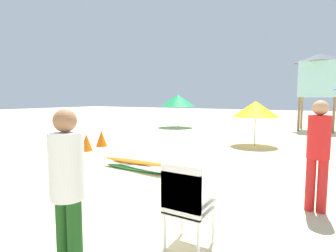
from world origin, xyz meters
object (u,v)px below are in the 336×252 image
object	(u,v)px
surfboard_pile	(137,166)
lifeguard_near_left	(318,148)
beach_umbrella_left	(178,100)
traffic_cone_far	(87,142)
lifeguard_near_center	(67,184)
stacked_plastic_chairs	(186,199)
traffic_cone_near	(101,138)
beach_umbrella_mid	(256,109)
lifeguard_tower	(319,75)

from	to	relation	value
surfboard_pile	lifeguard_near_left	size ratio (longest dim) A/B	1.23
surfboard_pile	beach_umbrella_left	distance (m)	10.14
traffic_cone_far	lifeguard_near_center	bearing A→B (deg)	-43.99
stacked_plastic_chairs	traffic_cone_near	world-z (taller)	stacked_plastic_chairs
stacked_plastic_chairs	surfboard_pile	size ratio (longest dim) A/B	0.49
beach_umbrella_left	beach_umbrella_mid	world-z (taller)	beach_umbrella_left
lifeguard_near_left	beach_umbrella_left	world-z (taller)	beach_umbrella_left
traffic_cone_near	lifeguard_tower	bearing A→B (deg)	55.65
surfboard_pile	lifeguard_near_center	distance (m)	4.07
surfboard_pile	lifeguard_tower	bearing A→B (deg)	73.99
stacked_plastic_chairs	beach_umbrella_left	xyz separation A→B (m)	(-6.55, 11.74, 0.99)
beach_umbrella_left	traffic_cone_far	distance (m)	8.27
surfboard_pile	beach_umbrella_left	bearing A→B (deg)	113.21
beach_umbrella_left	surfboard_pile	bearing A→B (deg)	-66.79
traffic_cone_far	lifeguard_near_left	bearing A→B (deg)	-13.75
lifeguard_near_center	beach_umbrella_mid	world-z (taller)	lifeguard_near_center
lifeguard_near_center	lifeguard_tower	distance (m)	15.07
surfboard_pile	stacked_plastic_chairs	bearing A→B (deg)	-44.07
beach_umbrella_left	traffic_cone_far	size ratio (longest dim) A/B	3.65
stacked_plastic_chairs	lifeguard_near_center	bearing A→B (deg)	-125.81
lifeguard_near_left	lifeguard_tower	xyz separation A→B (m)	(-0.55, 11.89, 1.94)
lifeguard_near_center	lifeguard_tower	size ratio (longest dim) A/B	0.41
stacked_plastic_chairs	lifeguard_near_left	distance (m)	2.35
lifeguard_near_center	lifeguard_tower	world-z (taller)	lifeguard_tower
lifeguard_near_center	traffic_cone_near	world-z (taller)	lifeguard_near_center
beach_umbrella_mid	surfboard_pile	bearing A→B (deg)	-107.29
surfboard_pile	lifeguard_near_left	xyz separation A→B (m)	(3.81, -0.53, 0.86)
stacked_plastic_chairs	traffic_cone_far	distance (m)	6.63
beach_umbrella_mid	traffic_cone_far	size ratio (longest dim) A/B	2.92
stacked_plastic_chairs	beach_umbrella_mid	distance (m)	7.65
lifeguard_tower	traffic_cone_near	bearing A→B (deg)	-124.35
stacked_plastic_chairs	beach_umbrella_mid	xyz separation A→B (m)	(-1.03, 7.55, 0.74)
stacked_plastic_chairs	traffic_cone_far	world-z (taller)	stacked_plastic_chairs
lifeguard_near_left	beach_umbrella_left	size ratio (longest dim) A/B	0.83
lifeguard_near_left	traffic_cone_far	distance (m)	6.98
surfboard_pile	beach_umbrella_left	world-z (taller)	beach_umbrella_left
lifeguard_near_left	beach_umbrella_mid	size ratio (longest dim) A/B	1.04
surfboard_pile	lifeguard_near_center	size ratio (longest dim) A/B	1.27
lifeguard_tower	beach_umbrella_mid	distance (m)	6.74
surfboard_pile	traffic_cone_far	bearing A→B (deg)	159.15
surfboard_pile	beach_umbrella_mid	bearing A→B (deg)	72.71
surfboard_pile	lifeguard_near_left	world-z (taller)	lifeguard_near_left
stacked_plastic_chairs	beach_umbrella_left	world-z (taller)	beach_umbrella_left
lifeguard_tower	traffic_cone_far	size ratio (longest dim) A/B	7.18
surfboard_pile	traffic_cone_far	world-z (taller)	traffic_cone_far
lifeguard_tower	beach_umbrella_left	distance (m)	7.64
traffic_cone_near	traffic_cone_far	xyz separation A→B (m)	(0.20, -0.89, -0.01)
beach_umbrella_mid	traffic_cone_near	xyz separation A→B (m)	(-4.70, -3.03, -1.05)
lifeguard_near_center	beach_umbrella_mid	bearing A→B (deg)	92.05
traffic_cone_near	traffic_cone_far	distance (m)	0.91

